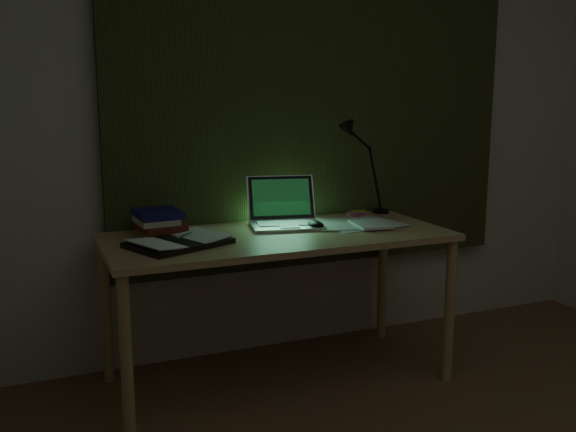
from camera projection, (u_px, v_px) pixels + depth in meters
name	position (u px, v px, depth m)	size (l,w,h in m)	color
wall_back	(315.00, 112.00, 3.36)	(3.50, 0.00, 2.50)	silver
curtain	(319.00, 73.00, 3.29)	(2.20, 0.06, 2.00)	#272D16
desk	(278.00, 308.00, 3.00)	(1.57, 0.69, 0.72)	tan
laptop	(287.00, 203.00, 3.04)	(0.34, 0.38, 0.24)	silver
open_textbook	(179.00, 242.00, 2.70)	(0.39, 0.28, 0.03)	white
book_stack	(158.00, 223.00, 2.89)	(0.19, 0.22, 0.12)	white
loose_papers	(359.00, 225.00, 3.08)	(0.35, 0.37, 0.02)	silver
mouse	(316.00, 225.00, 3.03)	(0.06, 0.10, 0.04)	black
sticky_yellow	(360.00, 213.00, 3.41)	(0.08, 0.08, 0.02)	gold
sticky_pink	(357.00, 214.00, 3.37)	(0.08, 0.08, 0.02)	#C94E82
desk_lamp	(382.00, 169.00, 3.40)	(0.32, 0.25, 0.48)	black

